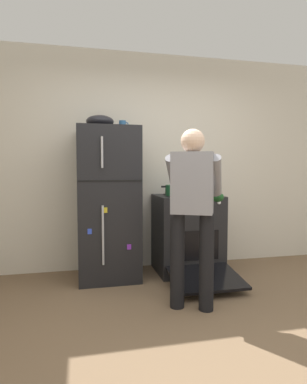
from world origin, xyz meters
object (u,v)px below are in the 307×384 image
stove_range (188,234)px  red_pot (176,190)px  refrigerator (108,204)px  person_cook (193,202)px  coffee_mug (123,125)px  mixing_bowl (100,122)px  pepper_mill (205,187)px

stove_range → red_pot: (-0.16, -0.03, 0.54)m
refrigerator → red_pot: size_ratio=4.81×
refrigerator → person_cook: 1.20m
person_cook → coffee_mug: bearing=115.0°
person_cook → mixing_bowl: 1.49m
refrigerator → red_pot: (0.80, -0.05, 0.15)m
coffee_mug → mixing_bowl: bearing=-169.2°
person_cook → pepper_mill: size_ratio=9.16×
red_pot → mixing_bowl: (-0.88, 0.05, 0.78)m
pepper_mill → mixing_bowl: bearing=-171.5°
coffee_mug → refrigerator: bearing=-164.6°
refrigerator → stove_range: 1.04m
person_cook → pepper_mill: bearing=63.7°
stove_range → mixing_bowl: bearing=179.0°
stove_range → person_cook: (-0.29, -0.98, 0.50)m
person_cook → coffee_mug: (-0.49, 1.04, 0.81)m
mixing_bowl → pepper_mill: bearing=8.5°
refrigerator → pepper_mill: 1.29m
refrigerator → stove_range: bearing=-1.1°
refrigerator → stove_range: refrigerator is taller
pepper_mill → refrigerator: bearing=-171.0°
refrigerator → coffee_mug: coffee_mug is taller
refrigerator → stove_range: size_ratio=1.39×
stove_range → coffee_mug: 1.52m
person_cook → red_pot: (0.13, 0.94, 0.05)m
red_pot → coffee_mug: 0.98m
pepper_mill → person_cook: bearing=-116.3°
stove_range → mixing_bowl: 1.68m
refrigerator → red_pot: bearing=-3.6°
refrigerator → mixing_bowl: size_ratio=5.55×
mixing_bowl → person_cook: bearing=-53.0°
red_pot → coffee_mug: bearing=170.8°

